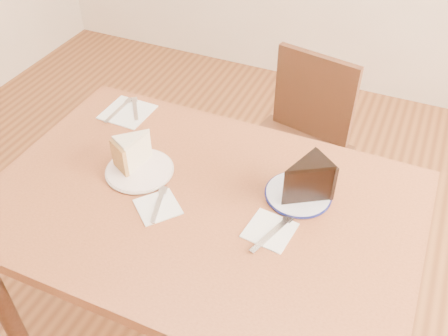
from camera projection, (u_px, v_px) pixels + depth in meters
table at (202, 225)px, 1.46m from camera, size 1.20×0.80×0.75m
chair_far at (295, 147)px, 2.04m from camera, size 0.47×0.47×0.82m
plate_cream at (140, 171)px, 1.48m from camera, size 0.19×0.19×0.01m
plate_navy at (298, 194)px, 1.41m from camera, size 0.18×0.18×0.01m
carrot_cake at (136, 151)px, 1.47m from camera, size 0.11×0.13×0.09m
chocolate_cake at (303, 183)px, 1.35m from camera, size 0.15×0.16×0.11m
napkin_cream at (158, 207)px, 1.38m from camera, size 0.16×0.16×0.00m
napkin_navy at (270, 230)px, 1.31m from camera, size 0.13×0.13×0.00m
napkin_spare at (127, 112)px, 1.72m from camera, size 0.16×0.16×0.00m
fork_cream at (158, 205)px, 1.38m from camera, size 0.05×0.14×0.00m
knife_navy at (272, 233)px, 1.30m from camera, size 0.07×0.17×0.00m
fork_spare at (135, 109)px, 1.73m from camera, size 0.09×0.12×0.00m
knife_spare at (118, 110)px, 1.72m from camera, size 0.02×0.16×0.00m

